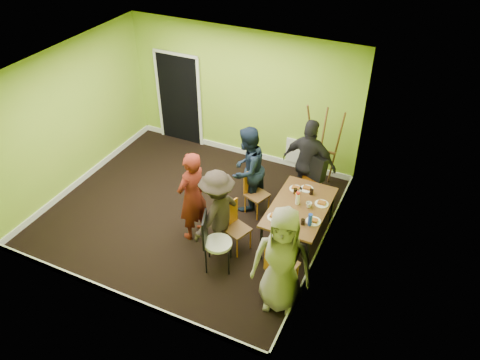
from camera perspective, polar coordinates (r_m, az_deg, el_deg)
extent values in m
plane|color=black|center=(8.82, -6.00, -3.85)|extent=(5.00, 5.00, 0.00)
cube|color=#94C232|center=(9.74, 0.20, 10.28)|extent=(5.00, 0.04, 2.80)
cube|color=#94C232|center=(6.59, -16.59, -5.71)|extent=(5.00, 0.04, 2.80)
cube|color=#94C232|center=(9.42, -19.91, 7.09)|extent=(0.04, 4.50, 2.80)
cube|color=#94C232|center=(7.20, 10.76, -0.64)|extent=(0.04, 4.50, 2.80)
cube|color=white|center=(7.37, -7.37, 13.14)|extent=(5.00, 4.50, 0.04)
cube|color=black|center=(10.54, -7.40, 9.76)|extent=(1.00, 0.05, 2.04)
cube|color=white|center=(9.80, 7.04, 3.45)|extent=(0.50, 0.04, 0.55)
cylinder|color=black|center=(7.64, 2.60, -7.68)|extent=(0.04, 0.04, 0.71)
cylinder|color=black|center=(7.47, 8.19, -9.36)|extent=(0.04, 0.04, 0.71)
cylinder|color=black|center=(8.63, 6.17, -1.90)|extent=(0.04, 0.04, 0.71)
cylinder|color=black|center=(8.48, 11.13, -3.25)|extent=(0.04, 0.04, 0.71)
cube|color=brown|center=(7.79, 7.30, -3.29)|extent=(0.90, 1.50, 0.04)
cylinder|color=#C66F12|center=(8.81, 2.04, -2.02)|extent=(0.02, 0.02, 0.41)
cylinder|color=#C66F12|center=(8.63, 0.63, -2.91)|extent=(0.02, 0.02, 0.41)
cylinder|color=#C66F12|center=(8.65, 3.52, -2.91)|extent=(0.02, 0.02, 0.41)
cylinder|color=#C66F12|center=(8.47, 2.12, -3.84)|extent=(0.02, 0.02, 0.41)
cube|color=brown|center=(8.51, 2.11, -1.84)|extent=(0.46, 0.46, 0.04)
cube|color=#C66F12|center=(8.46, 1.30, -0.03)|extent=(0.14, 0.33, 0.45)
cylinder|color=#C66F12|center=(8.08, -0.33, -6.11)|extent=(0.02, 0.02, 0.41)
cylinder|color=#C66F12|center=(7.92, -1.96, -7.18)|extent=(0.02, 0.02, 0.41)
cylinder|color=#C66F12|center=(7.92, 1.27, -7.18)|extent=(0.02, 0.02, 0.41)
cylinder|color=#C66F12|center=(7.76, -0.35, -8.30)|extent=(0.02, 0.02, 0.41)
cube|color=brown|center=(7.78, -0.35, -6.07)|extent=(0.47, 0.47, 0.04)
cube|color=#C66F12|center=(7.71, -1.27, -4.07)|extent=(0.15, 0.34, 0.46)
cylinder|color=#C66F12|center=(8.73, 9.33, -2.58)|extent=(0.03, 0.03, 0.50)
cylinder|color=#C66F12|center=(8.92, 7.52, -1.45)|extent=(0.03, 0.03, 0.50)
cylinder|color=#C66F12|center=(8.50, 7.65, -3.64)|extent=(0.03, 0.03, 0.50)
cylinder|color=#C66F12|center=(8.69, 5.82, -2.45)|extent=(0.03, 0.03, 0.50)
cube|color=brown|center=(8.55, 7.71, -1.20)|extent=(0.59, 0.59, 0.04)
cube|color=#C66F12|center=(8.51, 8.84, 0.98)|extent=(0.40, 0.20, 0.56)
cylinder|color=#C66F12|center=(7.28, 3.13, -11.89)|extent=(0.03, 0.03, 0.46)
cylinder|color=#C66F12|center=(7.16, 5.54, -13.07)|extent=(0.03, 0.03, 0.46)
cylinder|color=#C66F12|center=(7.48, 4.62, -10.25)|extent=(0.03, 0.03, 0.46)
cylinder|color=#C66F12|center=(7.37, 6.98, -11.36)|extent=(0.03, 0.03, 0.46)
cube|color=brown|center=(7.15, 5.17, -10.37)|extent=(0.48, 0.48, 0.04)
cube|color=#C66F12|center=(6.83, 4.42, -9.74)|extent=(0.39, 0.10, 0.52)
cylinder|color=black|center=(7.76, -3.81, -8.06)|extent=(0.03, 0.03, 0.48)
cylinder|color=black|center=(7.51, -4.16, -9.96)|extent=(0.03, 0.03, 0.48)
cylinder|color=black|center=(7.73, -1.14, -8.21)|extent=(0.03, 0.03, 0.48)
cylinder|color=black|center=(7.47, -1.39, -10.13)|extent=(0.03, 0.03, 0.48)
cylinder|color=white|center=(7.44, -2.68, -7.72)|extent=(0.44, 0.44, 0.05)
cube|color=black|center=(7.28, -4.32, -6.06)|extent=(0.17, 0.39, 0.53)
cylinder|color=brown|center=(9.11, 8.80, 4.30)|extent=(0.26, 0.42, 1.81)
cylinder|color=brown|center=(9.02, 11.61, 3.61)|extent=(0.26, 0.42, 1.81)
cylinder|color=brown|center=(8.85, 9.71, 3.14)|extent=(0.04, 0.41, 1.77)
cube|color=brown|center=(9.05, 10.07, 3.51)|extent=(0.49, 0.04, 0.04)
cylinder|color=white|center=(8.14, 6.80, -1.07)|extent=(0.22, 0.22, 0.01)
cylinder|color=white|center=(7.51, 4.18, -4.55)|extent=(0.23, 0.23, 0.01)
cylinder|color=white|center=(8.16, 8.14, -1.07)|extent=(0.23, 0.23, 0.01)
cylinder|color=white|center=(7.39, 6.38, -5.47)|extent=(0.23, 0.23, 0.01)
cylinder|color=white|center=(7.87, 9.92, -2.88)|extent=(0.23, 0.23, 0.01)
cylinder|color=white|center=(7.50, 8.93, -5.00)|extent=(0.24, 0.24, 0.01)
cylinder|color=white|center=(7.76, 7.04, -2.29)|extent=(0.07, 0.07, 0.21)
cylinder|color=#1937BE|center=(7.37, 8.54, -4.81)|extent=(0.07, 0.07, 0.22)
cylinder|color=#C66F12|center=(7.93, 6.81, -1.85)|extent=(0.03, 0.03, 0.08)
cylinder|color=black|center=(8.01, 6.76, -1.36)|extent=(0.07, 0.07, 0.10)
cylinder|color=black|center=(8.03, 8.70, -1.44)|extent=(0.07, 0.07, 0.10)
cylinder|color=black|center=(7.41, 7.67, -5.07)|extent=(0.07, 0.07, 0.09)
imported|color=white|center=(7.61, 5.92, -3.65)|extent=(0.11, 0.11, 0.09)
imported|color=white|center=(7.75, 8.39, -3.03)|extent=(0.10, 0.10, 0.09)
imported|color=#57170F|center=(7.82, -5.85, -2.00)|extent=(0.55, 0.70, 1.68)
imported|color=black|center=(8.42, 0.88, 1.30)|extent=(0.74, 0.89, 1.66)
imported|color=black|center=(7.54, -2.75, -4.02)|extent=(0.80, 1.11, 1.56)
imported|color=black|center=(8.60, 8.41, 2.01)|extent=(1.05, 0.50, 1.75)
imported|color=gray|center=(6.65, 5.17, -9.73)|extent=(0.96, 0.73, 1.76)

